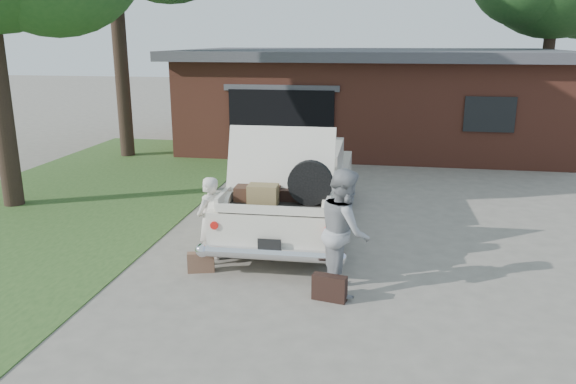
# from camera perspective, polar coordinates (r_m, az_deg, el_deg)

# --- Properties ---
(ground) EXTENTS (90.00, 90.00, 0.00)m
(ground) POSITION_cam_1_polar(r_m,az_deg,el_deg) (9.52, -0.63, -7.35)
(ground) COLOR gray
(ground) RESTS_ON ground
(grass_strip) EXTENTS (6.00, 16.00, 0.02)m
(grass_strip) POSITION_cam_1_polar(r_m,az_deg,el_deg) (14.12, -20.77, -0.72)
(grass_strip) COLOR #2D4C1E
(grass_strip) RESTS_ON ground
(house) EXTENTS (12.80, 7.80, 3.30)m
(house) POSITION_cam_1_polar(r_m,az_deg,el_deg) (20.21, 8.19, 9.50)
(house) COLOR brown
(house) RESTS_ON ground
(sedan) EXTENTS (2.29, 5.60, 2.24)m
(sedan) POSITION_cam_1_polar(r_m,az_deg,el_deg) (11.21, 0.64, 0.58)
(sedan) COLOR beige
(sedan) RESTS_ON ground
(woman_left) EXTENTS (0.49, 0.62, 1.49)m
(woman_left) POSITION_cam_1_polar(r_m,az_deg,el_deg) (9.43, -8.03, -2.90)
(woman_left) COLOR beige
(woman_left) RESTS_ON ground
(woman_right) EXTENTS (0.89, 1.04, 1.87)m
(woman_right) POSITION_cam_1_polar(r_m,az_deg,el_deg) (8.32, 5.75, -3.92)
(woman_right) COLOR gray
(woman_right) RESTS_ON ground
(suitcase_left) EXTENTS (0.45, 0.25, 0.33)m
(suitcase_left) POSITION_cam_1_polar(r_m,az_deg,el_deg) (9.27, -8.84, -7.07)
(suitcase_left) COLOR brown
(suitcase_left) RESTS_ON ground
(suitcase_right) EXTENTS (0.52, 0.26, 0.39)m
(suitcase_right) POSITION_cam_1_polar(r_m,az_deg,el_deg) (8.23, 4.23, -9.69)
(suitcase_right) COLOR black
(suitcase_right) RESTS_ON ground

